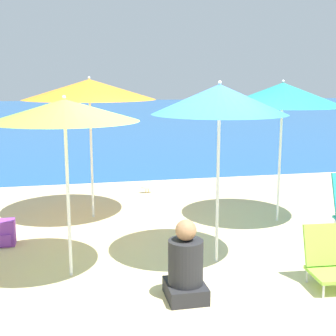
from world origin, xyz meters
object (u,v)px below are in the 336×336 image
beach_umbrella_blue (219,100)px  beach_umbrella_lime (65,111)px  person_seated_near (186,268)px  beach_umbrella_orange (89,90)px  backpack_purple (5,233)px  seagull (148,186)px  beach_chair_lime (329,259)px  beach_umbrella_teal (283,95)px

beach_umbrella_blue → beach_umbrella_lime: (-1.72, -0.04, -0.10)m
beach_umbrella_lime → person_seated_near: size_ratio=2.45×
beach_umbrella_orange → person_seated_near: bearing=-76.5°
person_seated_near → beach_umbrella_lime: bearing=144.0°
beach_umbrella_blue → beach_umbrella_orange: 2.57m
backpack_purple → seagull: (2.34, 2.45, -0.03)m
beach_umbrella_lime → beach_chair_lime: bearing=-17.4°
beach_umbrella_teal → beach_chair_lime: beach_umbrella_teal is taller
beach_umbrella_teal → backpack_purple: beach_umbrella_teal is taller
beach_umbrella_teal → beach_umbrella_blue: (-1.44, -1.38, -0.00)m
beach_umbrella_lime → beach_umbrella_teal: bearing=24.2°
beach_umbrella_teal → person_seated_near: size_ratio=2.64×
beach_chair_lime → backpack_purple: bearing=154.7°
beach_umbrella_orange → backpack_purple: bearing=-138.9°
beach_umbrella_teal → person_seated_near: beach_umbrella_teal is taller
backpack_purple → seagull: backpack_purple is taller
person_seated_near → seagull: size_ratio=3.04×
beach_umbrella_orange → person_seated_near: (0.73, -3.05, -1.69)m
beach_umbrella_orange → seagull: 2.59m
backpack_purple → beach_umbrella_blue: bearing=-23.8°
beach_umbrella_blue → beach_umbrella_orange: (-1.34, 2.19, 0.07)m
beach_umbrella_teal → seagull: (-1.66, 2.20, -1.80)m
beach_umbrella_lime → seagull: beach_umbrella_lime is taller
person_seated_near → beach_umbrella_teal: bearing=47.9°
beach_chair_lime → seagull: beach_chair_lime is taller
backpack_purple → seagull: 3.39m
beach_chair_lime → person_seated_near: size_ratio=0.77×
person_seated_near → backpack_purple: bearing=134.8°
beach_umbrella_teal → seagull: bearing=127.1°
beach_chair_lime → person_seated_near: person_seated_near is taller
beach_umbrella_orange → beach_chair_lime: bearing=-53.1°
beach_umbrella_lime → backpack_purple: bearing=125.5°
person_seated_near → backpack_purple: size_ratio=2.39×
beach_umbrella_lime → beach_chair_lime: (2.68, -0.84, -1.55)m
person_seated_near → seagull: 4.46m
beach_umbrella_blue → beach_chair_lime: 2.11m
beach_umbrella_teal → beach_chair_lime: (-0.48, -2.26, -1.66)m
seagull → beach_umbrella_orange: bearing=-129.0°
beach_umbrella_lime → seagull: bearing=67.5°
beach_umbrella_teal → person_seated_near: bearing=-132.5°
beach_umbrella_orange → person_seated_near: beach_umbrella_orange is taller
beach_umbrella_orange → seagull: (1.12, 1.39, -1.87)m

